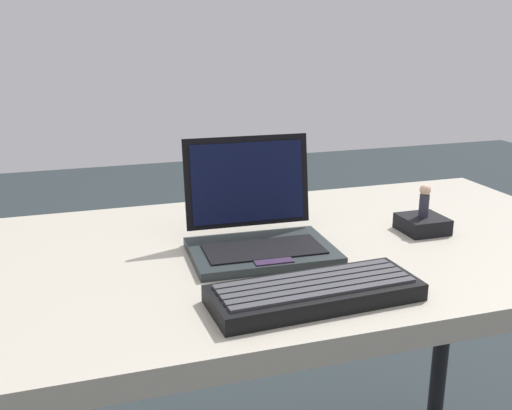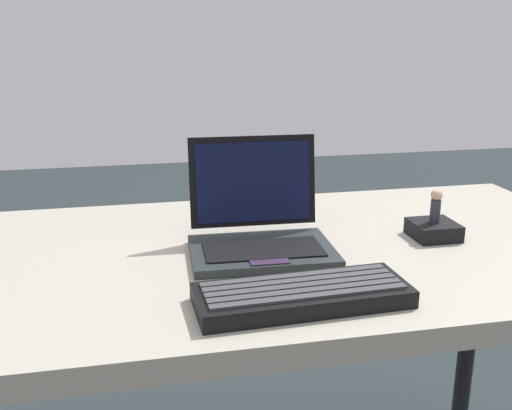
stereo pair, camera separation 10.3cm
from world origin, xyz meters
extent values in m
cube|color=#9E9789|center=(0.00, 0.00, 0.70)|extent=(1.52, 0.68, 0.04)
cylinder|color=black|center=(0.71, 0.29, 0.34)|extent=(0.04, 0.04, 0.68)
cube|color=#212829|center=(0.06, -0.03, 0.73)|extent=(0.26, 0.19, 0.02)
cube|color=black|center=(0.06, -0.05, 0.74)|extent=(0.21, 0.11, 0.00)
cube|color=#2D1E37|center=(0.06, -0.10, 0.74)|extent=(0.07, 0.03, 0.00)
cube|color=black|center=(0.07, 0.07, 0.84)|extent=(0.24, 0.04, 0.17)
cube|color=black|center=(0.07, 0.06, 0.84)|extent=(0.22, 0.03, 0.15)
cube|color=silver|center=(0.07, 0.06, 0.83)|extent=(0.20, 0.01, 0.01)
cube|color=black|center=(0.08, -0.23, 0.74)|extent=(0.32, 0.13, 0.03)
cube|color=#38383D|center=(0.08, -0.27, 0.75)|extent=(0.29, 0.03, 0.00)
cube|color=#38383D|center=(0.08, -0.25, 0.75)|extent=(0.29, 0.03, 0.00)
cube|color=#38383D|center=(0.08, -0.23, 0.75)|extent=(0.29, 0.03, 0.00)
cube|color=#38383D|center=(0.08, -0.21, 0.75)|extent=(0.29, 0.03, 0.00)
cube|color=#38383D|center=(0.08, -0.19, 0.75)|extent=(0.29, 0.03, 0.00)
cube|color=black|center=(0.41, -0.01, 0.74)|extent=(0.08, 0.08, 0.03)
cylinder|color=#2B2939|center=(0.41, -0.01, 0.78)|extent=(0.02, 0.02, 0.05)
sphere|color=tan|center=(0.41, -0.01, 0.81)|extent=(0.02, 0.02, 0.02)
camera|label=1|loc=(-0.25, -0.97, 1.12)|focal=41.48mm
camera|label=2|loc=(-0.15, -0.99, 1.12)|focal=41.48mm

